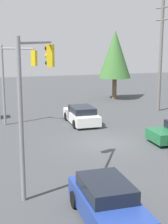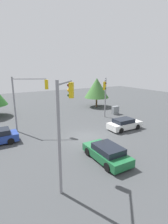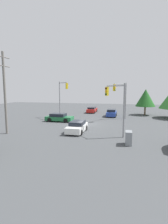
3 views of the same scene
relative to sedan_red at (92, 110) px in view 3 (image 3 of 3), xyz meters
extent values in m
plane|color=#424447|center=(-13.65, -1.78, -0.64)|extent=(80.00, 80.00, 0.00)
cube|color=red|center=(0.05, 0.00, -0.11)|extent=(4.75, 1.73, 0.67)
cube|color=black|center=(-0.19, 0.00, 0.44)|extent=(2.61, 1.53, 0.42)
cylinder|color=black|center=(1.53, 0.82, -0.29)|extent=(0.70, 0.22, 0.70)
cylinder|color=black|center=(1.53, -0.82, -0.29)|extent=(0.70, 0.22, 0.70)
cylinder|color=black|center=(-1.42, 0.82, -0.29)|extent=(0.70, 0.22, 0.70)
cylinder|color=black|center=(-1.42, -0.82, -0.29)|extent=(0.70, 0.22, 0.70)
cube|color=silver|center=(-18.94, -1.77, -0.12)|extent=(4.24, 1.81, 0.70)
cube|color=black|center=(-18.73, -1.77, 0.47)|extent=(2.33, 1.59, 0.46)
cylinder|color=black|center=(-20.25, -2.64, -0.33)|extent=(0.62, 0.22, 0.62)
cylinder|color=black|center=(-20.25, -0.91, -0.33)|extent=(0.62, 0.22, 0.62)
cylinder|color=black|center=(-17.62, -2.64, -0.33)|extent=(0.62, 0.22, 0.62)
cylinder|color=black|center=(-17.62, -0.91, -0.33)|extent=(0.62, 0.22, 0.62)
cube|color=#1E6638|center=(-12.50, 3.05, -0.13)|extent=(1.95, 4.44, 0.64)
cube|color=black|center=(-12.50, 3.27, 0.43)|extent=(1.71, 2.44, 0.49)
cylinder|color=black|center=(-11.58, 1.67, -0.30)|extent=(0.22, 0.67, 0.67)
cylinder|color=black|center=(-13.43, 1.67, -0.30)|extent=(0.22, 0.67, 0.67)
cylinder|color=black|center=(-11.58, 4.43, -0.30)|extent=(0.22, 0.67, 0.67)
cylinder|color=black|center=(-13.43, 4.43, -0.30)|extent=(0.22, 0.67, 0.67)
cube|color=#233D93|center=(-4.89, -4.86, -0.08)|extent=(4.22, 1.78, 0.75)
cube|color=black|center=(-5.10, -4.86, 0.54)|extent=(2.32, 1.57, 0.49)
cylinder|color=black|center=(-3.58, -4.01, -0.31)|extent=(0.65, 0.22, 0.65)
cylinder|color=black|center=(-3.58, -5.70, -0.31)|extent=(0.65, 0.22, 0.65)
cylinder|color=black|center=(-6.20, -4.01, -0.31)|extent=(0.65, 0.22, 0.65)
cylinder|color=black|center=(-6.20, -5.70, -0.31)|extent=(0.65, 0.22, 0.65)
cylinder|color=gray|center=(-7.79, 4.82, 2.72)|extent=(0.18, 0.18, 6.72)
cylinder|color=gray|center=(-8.70, 3.77, 5.83)|extent=(1.90, 2.16, 0.12)
cube|color=gold|center=(-9.60, 2.73, 5.21)|extent=(0.43, 0.44, 1.05)
sphere|color=#360503|center=(-9.47, 2.62, 5.55)|extent=(0.22, 0.22, 0.22)
sphere|color=orange|center=(-9.47, 2.62, 5.21)|extent=(0.22, 0.22, 0.22)
sphere|color=black|center=(-9.47, 2.62, 4.87)|extent=(0.22, 0.22, 0.22)
cylinder|color=gray|center=(-20.09, -7.37, 2.30)|extent=(0.18, 0.18, 5.88)
cylinder|color=gray|center=(-19.21, -6.34, 4.99)|extent=(1.86, 2.13, 0.12)
cube|color=gold|center=(-18.32, -5.32, 4.36)|extent=(0.43, 0.44, 1.05)
sphere|color=#360503|center=(-18.45, -5.21, 4.70)|extent=(0.22, 0.22, 0.22)
sphere|color=orange|center=(-18.45, -5.21, 4.36)|extent=(0.22, 0.22, 0.22)
sphere|color=black|center=(-18.45, -5.21, 4.03)|extent=(0.22, 0.22, 0.22)
cylinder|color=gray|center=(-7.35, -7.48, 2.55)|extent=(0.18, 0.18, 6.38)
cylinder|color=gray|center=(-8.99, -6.57, 5.49)|extent=(3.34, 1.93, 0.12)
cube|color=gold|center=(-10.63, -5.66, 4.87)|extent=(0.43, 0.41, 1.05)
sphere|color=#360503|center=(-10.71, -5.81, 5.20)|extent=(0.22, 0.22, 0.22)
sphere|color=orange|center=(-10.71, -5.81, 4.87)|extent=(0.22, 0.22, 0.22)
sphere|color=black|center=(-10.71, -5.81, 4.53)|extent=(0.22, 0.22, 0.22)
cylinder|color=slate|center=(-21.57, 6.16, 4.11)|extent=(0.28, 0.28, 9.49)
cylinder|color=slate|center=(-21.57, 6.16, 8.25)|extent=(2.20, 0.12, 0.12)
cylinder|color=slate|center=(-21.57, 6.16, 7.25)|extent=(2.20, 0.12, 0.12)
cube|color=gray|center=(-22.58, -7.89, 0.01)|extent=(1.11, 0.60, 1.29)
cylinder|color=brown|center=(-1.44, -11.42, 0.26)|extent=(0.32, 0.32, 1.80)
cone|color=#1E561E|center=(-1.44, -11.42, 2.92)|extent=(3.98, 3.98, 3.52)
camera|label=1|loc=(5.41, -8.77, 5.62)|focal=55.00mm
camera|label=2|loc=(-4.48, 13.31, 6.69)|focal=28.00mm
camera|label=3|loc=(-39.22, -7.55, 4.54)|focal=28.00mm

